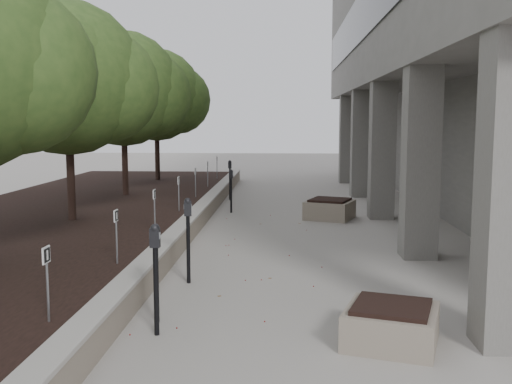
% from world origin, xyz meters
% --- Properties ---
extents(ground, '(90.00, 90.00, 0.00)m').
position_xyz_m(ground, '(0.00, 0.00, 0.00)').
color(ground, gray).
rests_on(ground, ground).
extents(retaining_wall, '(0.39, 26.00, 0.50)m').
position_xyz_m(retaining_wall, '(-1.82, 9.00, 0.25)').
color(retaining_wall, gray).
rests_on(retaining_wall, ground).
extents(planting_bed, '(7.00, 26.00, 0.40)m').
position_xyz_m(planting_bed, '(-5.50, 9.00, 0.20)').
color(planting_bed, black).
rests_on(planting_bed, ground).
extents(crabapple_tree_3, '(4.60, 4.00, 5.44)m').
position_xyz_m(crabapple_tree_3, '(-4.80, 8.00, 3.12)').
color(crabapple_tree_3, '#2F4D1D').
rests_on(crabapple_tree_3, planting_bed).
extents(crabapple_tree_4, '(4.60, 4.00, 5.44)m').
position_xyz_m(crabapple_tree_4, '(-4.80, 13.00, 3.12)').
color(crabapple_tree_4, '#2F4D1D').
rests_on(crabapple_tree_4, planting_bed).
extents(crabapple_tree_5, '(4.60, 4.00, 5.44)m').
position_xyz_m(crabapple_tree_5, '(-4.80, 18.00, 3.12)').
color(crabapple_tree_5, '#2F4D1D').
rests_on(crabapple_tree_5, planting_bed).
extents(parking_sign_2, '(0.04, 0.22, 0.96)m').
position_xyz_m(parking_sign_2, '(-2.35, 0.50, 0.88)').
color(parking_sign_2, black).
rests_on(parking_sign_2, planting_bed).
extents(parking_sign_3, '(0.04, 0.22, 0.96)m').
position_xyz_m(parking_sign_3, '(-2.35, 3.50, 0.88)').
color(parking_sign_3, black).
rests_on(parking_sign_3, planting_bed).
extents(parking_sign_4, '(0.04, 0.22, 0.96)m').
position_xyz_m(parking_sign_4, '(-2.35, 6.50, 0.88)').
color(parking_sign_4, black).
rests_on(parking_sign_4, planting_bed).
extents(parking_sign_5, '(0.04, 0.22, 0.96)m').
position_xyz_m(parking_sign_5, '(-2.35, 9.50, 0.88)').
color(parking_sign_5, black).
rests_on(parking_sign_5, planting_bed).
extents(parking_sign_6, '(0.04, 0.22, 0.96)m').
position_xyz_m(parking_sign_6, '(-2.35, 12.50, 0.88)').
color(parking_sign_6, black).
rests_on(parking_sign_6, planting_bed).
extents(parking_sign_7, '(0.04, 0.22, 0.96)m').
position_xyz_m(parking_sign_7, '(-2.35, 15.50, 0.88)').
color(parking_sign_7, black).
rests_on(parking_sign_7, planting_bed).
extents(parking_sign_8, '(0.04, 0.22, 0.96)m').
position_xyz_m(parking_sign_8, '(-2.35, 18.50, 0.88)').
color(parking_sign_8, black).
rests_on(parking_sign_8, planting_bed).
extents(parking_meter_1, '(0.16, 0.11, 1.53)m').
position_xyz_m(parking_meter_1, '(-1.14, 1.17, 0.77)').
color(parking_meter_1, black).
rests_on(parking_meter_1, ground).
extents(parking_meter_2, '(0.16, 0.13, 1.45)m').
position_xyz_m(parking_meter_2, '(-1.25, 1.68, 0.72)').
color(parking_meter_2, black).
rests_on(parking_meter_2, ground).
extents(parking_meter_3, '(0.17, 0.13, 1.54)m').
position_xyz_m(parking_meter_3, '(-1.13, 3.74, 0.77)').
color(parking_meter_3, black).
rests_on(parking_meter_3, ground).
extents(parking_meter_4, '(0.15, 0.12, 1.37)m').
position_xyz_m(parking_meter_4, '(-1.12, 11.79, 0.69)').
color(parking_meter_4, black).
rests_on(parking_meter_4, ground).
extents(parking_meter_5, '(0.15, 0.11, 1.45)m').
position_xyz_m(parking_meter_5, '(-1.44, 14.77, 0.73)').
color(parking_meter_5, black).
rests_on(parking_meter_5, ground).
extents(planter_front, '(1.43, 1.43, 0.53)m').
position_xyz_m(planter_front, '(1.98, 1.00, 0.27)').
color(planter_front, gray).
rests_on(planter_front, ground).
extents(planter_back, '(1.63, 1.63, 0.59)m').
position_xyz_m(planter_back, '(1.89, 10.83, 0.30)').
color(planter_back, gray).
rests_on(planter_back, ground).
extents(berry_scatter, '(3.30, 14.10, 0.02)m').
position_xyz_m(berry_scatter, '(-0.10, 5.00, 0.01)').
color(berry_scatter, maroon).
rests_on(berry_scatter, ground).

